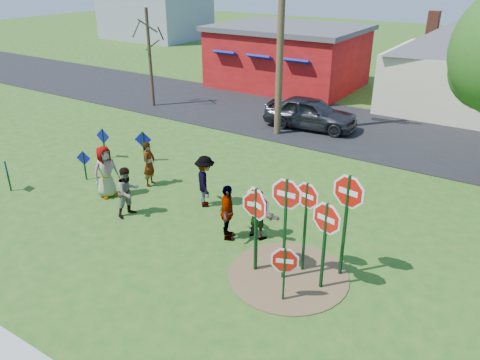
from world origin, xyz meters
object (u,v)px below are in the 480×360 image
object	(u,v)px
suv	(311,113)
stop_sign_a	(256,212)
stop_sign_c	(286,207)
stop_sign_d	(348,201)
person_a	(106,172)
utility_pole	(281,16)
stop_sign_b	(306,205)
person_b	(149,164)

from	to	relation	value
suv	stop_sign_a	bearing A→B (deg)	-168.00
stop_sign_a	suv	world-z (taller)	stop_sign_a
stop_sign_c	stop_sign_d	bearing A→B (deg)	35.73
person_a	utility_pole	world-z (taller)	utility_pole
stop_sign_b	person_b	world-z (taller)	stop_sign_b
person_a	person_b	size ratio (longest dim) A/B	1.11
stop_sign_b	person_a	xyz separation A→B (m)	(-7.77, 0.29, -1.05)
stop_sign_c	utility_pole	distance (m)	11.95
stop_sign_d	person_b	size ratio (longest dim) A/B	1.81
stop_sign_b	stop_sign_d	xyz separation A→B (m)	(0.93, 0.38, 0.21)
stop_sign_c	stop_sign_d	size ratio (longest dim) A/B	0.99
person_b	stop_sign_a	bearing A→B (deg)	-128.80
stop_sign_b	utility_pole	distance (m)	11.64
stop_sign_c	utility_pole	size ratio (longest dim) A/B	0.29
stop_sign_a	stop_sign_b	distance (m)	1.28
stop_sign_b	suv	distance (m)	12.10
stop_sign_d	suv	size ratio (longest dim) A/B	0.67
stop_sign_a	suv	bearing A→B (deg)	133.79
stop_sign_a	person_b	distance (m)	6.62
stop_sign_a	stop_sign_d	world-z (taller)	stop_sign_d
person_b	suv	size ratio (longest dim) A/B	0.37
person_b	utility_pole	xyz separation A→B (m)	(1.21, 7.61, 4.58)
stop_sign_d	utility_pole	xyz separation A→B (m)	(-6.85, 9.03, 3.23)
stop_sign_a	utility_pole	distance (m)	11.77
person_a	suv	world-z (taller)	person_a
stop_sign_b	suv	xyz separation A→B (m)	(-4.93, 10.99, -1.17)
stop_sign_b	stop_sign_c	xyz separation A→B (m)	(-0.28, -0.59, 0.14)
stop_sign_a	utility_pole	size ratio (longest dim) A/B	0.25
suv	person_a	bearing A→B (deg)	158.82
person_b	utility_pole	world-z (taller)	utility_pole
stop_sign_c	suv	size ratio (longest dim) A/B	0.66
suv	utility_pole	world-z (taller)	utility_pole
utility_pole	stop_sign_c	bearing A→B (deg)	-60.55
stop_sign_d	person_a	world-z (taller)	stop_sign_d
stop_sign_c	suv	xyz separation A→B (m)	(-4.65, 11.58, -1.31)
stop_sign_b	suv	world-z (taller)	stop_sign_b
person_a	person_b	xyz separation A→B (m)	(0.64, 1.51, -0.10)
stop_sign_b	person_b	bearing A→B (deg)	176.51
stop_sign_d	person_b	xyz separation A→B (m)	(-8.06, 1.42, -1.36)
stop_sign_c	stop_sign_b	bearing A→B (deg)	61.77
stop_sign_a	person_a	xyz separation A→B (m)	(-6.70, 0.97, -0.86)
stop_sign_d	person_a	distance (m)	8.79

